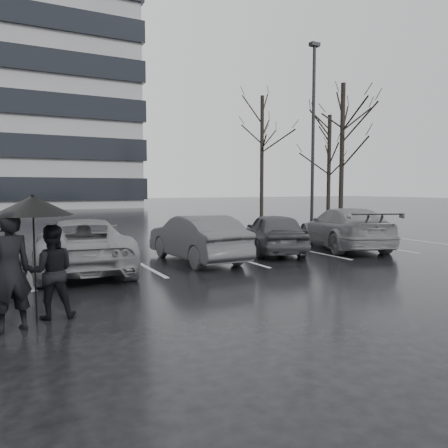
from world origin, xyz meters
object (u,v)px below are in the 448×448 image
at_px(car_main, 273,233).
at_px(car_west_b, 83,245).
at_px(car_west_a, 197,238).
at_px(pedestrian_right, 51,272).
at_px(tree_ne, 329,167).
at_px(car_east, 344,228).
at_px(tree_north, 262,157).
at_px(lamp_post, 313,146).
at_px(tree_east, 342,154).
at_px(pedestrian_left, 9,272).

bearing_deg(car_main, car_west_b, 23.42).
height_order(car_west_a, car_west_b, car_west_a).
relative_size(pedestrian_right, tree_ne, 0.21).
height_order(car_east, pedestrian_right, pedestrian_right).
relative_size(car_main, tree_north, 0.44).
bearing_deg(car_west_a, tree_ne, -144.39).
relative_size(car_west_a, lamp_post, 0.44).
xyz_separation_m(car_main, pedestrian_right, (-7.02, -4.28, 0.10)).
distance_m(car_east, pedestrian_right, 10.60).
xyz_separation_m(car_main, tree_ne, (12.34, 11.78, 2.86)).
bearing_deg(lamp_post, pedestrian_right, -142.66).
bearing_deg(tree_north, tree_ne, -40.60).
bearing_deg(tree_north, tree_east, -81.87).
xyz_separation_m(car_west_a, car_east, (5.56, 0.11, 0.04)).
bearing_deg(tree_north, car_main, -120.88).
distance_m(car_west_b, car_east, 8.68).
height_order(pedestrian_left, lamp_post, lamp_post).
height_order(lamp_post, tree_north, lamp_post).
bearing_deg(car_main, tree_east, -121.90).
bearing_deg(tree_east, car_west_b, -152.60).
xyz_separation_m(tree_east, tree_ne, (2.50, 4.00, -0.50)).
distance_m(car_east, tree_ne, 15.60).
xyz_separation_m(car_west_b, tree_north, (14.75, 15.16, 3.60)).
height_order(car_west_a, car_east, car_east).
height_order(car_west_a, tree_east, tree_east).
xyz_separation_m(car_main, tree_north, (8.84, 14.78, 3.61)).
relative_size(car_east, pedestrian_right, 3.23).
bearing_deg(tree_north, car_west_a, -127.60).
bearing_deg(tree_east, tree_north, 98.13).
distance_m(pedestrian_right, lamp_post, 16.88).
bearing_deg(pedestrian_right, car_west_a, -130.46).
xyz_separation_m(car_main, car_west_a, (-2.79, -0.32, 0.01)).
xyz_separation_m(pedestrian_right, tree_ne, (19.36, 16.06, 2.76)).
relative_size(pedestrian_right, lamp_post, 0.16).
bearing_deg(tree_ne, tree_east, -122.01).
bearing_deg(tree_ne, car_west_a, -141.34).
relative_size(pedestrian_left, tree_ne, 0.25).
height_order(car_west_b, tree_north, tree_north).
distance_m(pedestrian_left, pedestrian_right, 0.76).
distance_m(lamp_post, tree_north, 9.43).
distance_m(tree_ne, tree_north, 4.67).
relative_size(tree_east, tree_ne, 1.14).
bearing_deg(tree_east, pedestrian_left, -144.41).
height_order(car_east, tree_north, tree_north).
height_order(car_west_a, pedestrian_right, pedestrian_right).
xyz_separation_m(lamp_post, tree_ne, (6.22, 6.03, -0.66)).
height_order(car_main, lamp_post, lamp_post).
relative_size(pedestrian_left, lamp_post, 0.19).
xyz_separation_m(car_west_a, tree_ne, (15.13, 12.10, 2.85)).
height_order(pedestrian_right, lamp_post, lamp_post).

